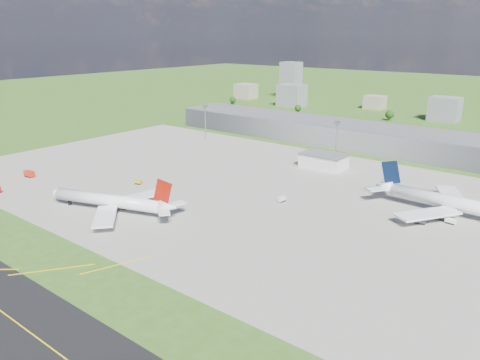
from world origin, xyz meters
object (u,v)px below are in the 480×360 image
Objects in this scene: van_white_near at (282,199)px; airliner_red_twin at (113,201)px; airliner_blue_quad at (462,205)px; crash_tender at (29,174)px; tug_yellow at (138,182)px; van_white_far at (451,221)px.

airliner_red_twin is at bearing 145.37° from van_white_near.
airliner_blue_quad is at bearing -58.12° from van_white_near.
airliner_red_twin is at bearing -7.73° from crash_tender.
crash_tender is (-207.09, -87.58, -3.93)m from airliner_blue_quad.
airliner_blue_quad is 224.88m from crash_tender.
crash_tender reaches higher than tug_yellow.
airliner_red_twin is at bearing -142.84° from van_white_far.
van_white_near reaches higher than tug_yellow.
van_white_far is (71.49, 22.05, -0.08)m from van_white_near.
crash_tender is 65.51m from tug_yellow.
tug_yellow is 1.00× the size of van_white_far.
van_white_near is (52.86, 58.39, -3.65)m from airliner_red_twin.
crash_tender is 144.86m from van_white_near.
airliner_blue_quad is 80.15m from van_white_near.
van_white_near is at bearing 17.09° from crash_tender.
airliner_red_twin reaches higher than tug_yellow.
van_white_near is (-72.90, -33.02, -4.40)m from airliner_blue_quad.
airliner_red_twin is 0.84× the size of airliner_blue_quad.
airliner_blue_quad is 17.35× the size of tug_yellow.
crash_tender is at bearing -154.72° from airliner_blue_quad.
crash_tender is at bearing -155.31° from van_white_far.
crash_tender is at bearing -173.70° from tug_yellow.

